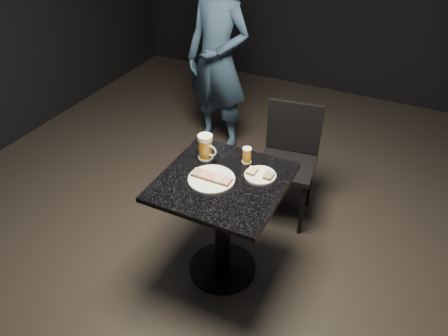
{
  "coord_description": "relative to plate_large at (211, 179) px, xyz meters",
  "views": [
    {
      "loc": [
        0.87,
        -1.76,
        2.26
      ],
      "look_at": [
        0.0,
        0.02,
        0.82
      ],
      "focal_mm": 35.0,
      "sensor_mm": 36.0,
      "label": 1
    }
  ],
  "objects": [
    {
      "name": "table",
      "position": [
        0.05,
        0.03,
        -0.25
      ],
      "size": [
        0.7,
        0.7,
        0.75
      ],
      "color": "black",
      "rests_on": "floor"
    },
    {
      "name": "canapes_on_plate_large",
      "position": [
        0.0,
        0.0,
        0.02
      ],
      "size": [
        0.24,
        0.07,
        0.02
      ],
      "color": "#4C3521",
      "rests_on": "plate_large"
    },
    {
      "name": "patron",
      "position": [
        -0.67,
        1.41,
        0.08
      ],
      "size": [
        0.67,
        0.49,
        1.67
      ],
      "primitive_type": "imported",
      "rotation": [
        0.0,
        0.0,
        -0.16
      ],
      "color": "#20344E",
      "rests_on": "floor"
    },
    {
      "name": "plate_large",
      "position": [
        0.0,
        0.0,
        0.0
      ],
      "size": [
        0.27,
        0.27,
        0.01
      ],
      "primitive_type": "cylinder",
      "color": "white",
      "rests_on": "table"
    },
    {
      "name": "beer_tumbler",
      "position": [
        0.11,
        0.25,
        0.04
      ],
      "size": [
        0.06,
        0.06,
        0.1
      ],
      "color": "white",
      "rests_on": "table"
    },
    {
      "name": "floor",
      "position": [
        0.05,
        0.03,
        -0.76
      ],
      "size": [
        6.0,
        6.0,
        0.0
      ],
      "primitive_type": "plane",
      "color": "black",
      "rests_on": "ground"
    },
    {
      "name": "canapes_on_plate_small",
      "position": [
        0.23,
        0.15,
        0.02
      ],
      "size": [
        0.15,
        0.07,
        0.02
      ],
      "color": "#4C3521",
      "rests_on": "plate_small"
    },
    {
      "name": "beer_mug",
      "position": [
        -0.13,
        0.18,
        0.07
      ],
      "size": [
        0.13,
        0.09,
        0.16
      ],
      "color": "silver",
      "rests_on": "table"
    },
    {
      "name": "chair",
      "position": [
        0.21,
        0.79,
        -0.26
      ],
      "size": [
        0.44,
        0.44,
        0.86
      ],
      "color": "black",
      "rests_on": "floor"
    },
    {
      "name": "plate_small",
      "position": [
        0.23,
        0.15,
        0.0
      ],
      "size": [
        0.18,
        0.18,
        0.01
      ],
      "primitive_type": "cylinder",
      "color": "white",
      "rests_on": "table"
    }
  ]
}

